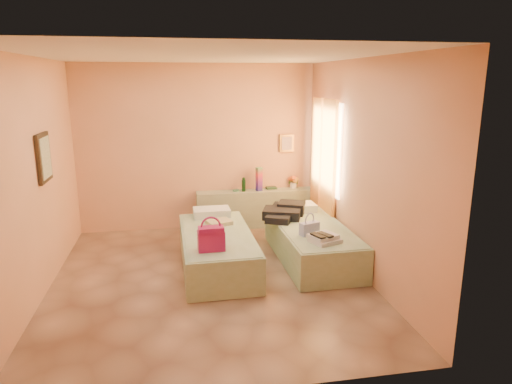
# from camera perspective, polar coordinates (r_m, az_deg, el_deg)

# --- Properties ---
(ground) EXTENTS (4.50, 4.50, 0.00)m
(ground) POSITION_cam_1_polar(r_m,az_deg,el_deg) (6.06, -5.73, -10.86)
(ground) COLOR #9E7D5F
(ground) RESTS_ON ground
(room_walls) EXTENTS (4.02, 4.51, 2.81)m
(room_walls) POSITION_cam_1_polar(r_m,az_deg,el_deg) (6.14, -4.64, 6.88)
(room_walls) COLOR #E8A57B
(room_walls) RESTS_ON ground
(headboard_ledge) EXTENTS (2.05, 0.30, 0.65)m
(headboard_ledge) POSITION_cam_1_polar(r_m,az_deg,el_deg) (8.03, -0.07, -2.07)
(headboard_ledge) COLOR #96A486
(headboard_ledge) RESTS_ON ground
(bed_left) EXTENTS (0.93, 2.01, 0.50)m
(bed_left) POSITION_cam_1_polar(r_m,az_deg,el_deg) (6.34, -4.89, -7.24)
(bed_left) COLOR #A0B995
(bed_left) RESTS_ON ground
(bed_right) EXTENTS (0.93, 2.01, 0.50)m
(bed_right) POSITION_cam_1_polar(r_m,az_deg,el_deg) (6.63, 7.01, -6.35)
(bed_right) COLOR #A0B995
(bed_right) RESTS_ON ground
(water_bottle) EXTENTS (0.08, 0.08, 0.23)m
(water_bottle) POSITION_cam_1_polar(r_m,az_deg,el_deg) (7.87, -1.55, 0.91)
(water_bottle) COLOR #153C1D
(water_bottle) RESTS_ON headboard_ledge
(rainbow_box) EXTENTS (0.12, 0.12, 0.41)m
(rainbow_box) POSITION_cam_1_polar(r_m,az_deg,el_deg) (7.89, 0.39, 1.62)
(rainbow_box) COLOR #A21354
(rainbow_box) RESTS_ON headboard_ledge
(small_dish) EXTENTS (0.13, 0.13, 0.03)m
(small_dish) POSITION_cam_1_polar(r_m,az_deg,el_deg) (7.90, -2.53, 0.20)
(small_dish) COLOR #437C5A
(small_dish) RESTS_ON headboard_ledge
(green_book) EXTENTS (0.19, 0.14, 0.03)m
(green_book) POSITION_cam_1_polar(r_m,az_deg,el_deg) (8.07, 1.93, 0.51)
(green_book) COLOR #23422E
(green_book) RESTS_ON headboard_ledge
(flower_vase) EXTENTS (0.25, 0.25, 0.26)m
(flower_vase) POSITION_cam_1_polar(r_m,az_deg,el_deg) (8.13, 4.71, 1.40)
(flower_vase) COLOR white
(flower_vase) RESTS_ON headboard_ledge
(magenta_handbag) EXTENTS (0.33, 0.19, 0.30)m
(magenta_handbag) POSITION_cam_1_polar(r_m,az_deg,el_deg) (5.60, -5.63, -5.78)
(magenta_handbag) COLOR #A21354
(magenta_handbag) RESTS_ON bed_left
(khaki_garment) EXTENTS (0.40, 0.36, 0.06)m
(khaki_garment) POSITION_cam_1_polar(r_m,az_deg,el_deg) (6.61, -4.64, -3.80)
(khaki_garment) COLOR tan
(khaki_garment) RESTS_ON bed_left
(clothes_pile) EXTENTS (0.77, 0.77, 0.18)m
(clothes_pile) POSITION_cam_1_polar(r_m,az_deg,el_deg) (6.90, 3.67, -2.49)
(clothes_pile) COLOR black
(clothes_pile) RESTS_ON bed_right
(blue_handbag) EXTENTS (0.29, 0.20, 0.17)m
(blue_handbag) POSITION_cam_1_polar(r_m,az_deg,el_deg) (6.18, 6.69, -4.55)
(blue_handbag) COLOR #4351A2
(blue_handbag) RESTS_ON bed_right
(towel_stack) EXTENTS (0.43, 0.40, 0.10)m
(towel_stack) POSITION_cam_1_polar(r_m,az_deg,el_deg) (5.94, 8.62, -5.77)
(towel_stack) COLOR silver
(towel_stack) RESTS_ON bed_right
(sandal_pair) EXTENTS (0.24, 0.27, 0.02)m
(sandal_pair) POSITION_cam_1_polar(r_m,az_deg,el_deg) (5.86, 8.22, -5.38)
(sandal_pair) COLOR black
(sandal_pair) RESTS_ON towel_stack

